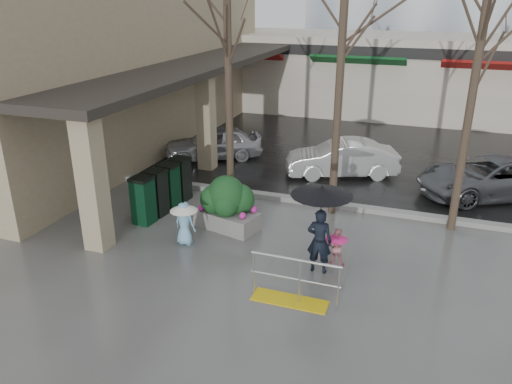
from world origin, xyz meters
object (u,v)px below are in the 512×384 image
Objects in this scene: tree_midwest at (343,25)px; child_blue at (184,219)px; news_boxes at (163,189)px; tree_mideast at (480,44)px; woman at (321,216)px; child_pink at (336,244)px; car_b at (342,158)px; planter at (227,203)px; tree_west at (227,28)px; handrail at (293,286)px; car_a at (214,143)px; car_c at (491,177)px.

tree_midwest reaches higher than child_blue.
news_boxes is at bearing -162.01° from tree_midwest.
child_blue is at bearing -153.48° from tree_mideast.
woman reaches higher than child_pink.
tree_midwest is at bearing -15.34° from car_b.
tree_mideast is 3.47× the size of planter.
tree_west is 2.76× the size of news_boxes.
news_boxes is 6.48m from car_b.
handrail is 0.77× the size of news_boxes.
woman is (-2.92, -3.41, -3.47)m from tree_mideast.
car_b is (5.02, -0.27, 0.00)m from car_a.
woman is 1.03m from child_pink.
tree_west is 1.05× the size of tree_mideast.
car_a reaches higher than child_pink.
tree_midwest is 7.65× the size of child_pink.
car_a reaches higher than handrail.
news_boxes reaches higher than car_b.
child_blue reaches higher than child_pink.
tree_west reaches higher than woman.
tree_mideast is 2.64× the size of news_boxes.
handrail is 2.08× the size of child_pink.
child_blue is 0.30× the size of car_b.
tree_west is 6.22m from car_b.
car_c is (9.79, -0.61, 0.00)m from car_a.
planter is 8.47m from car_c.
tree_mideast is at bearing -0.00° from tree_midwest.
tree_midwest reaches higher than car_a.
tree_mideast is (3.14, 4.80, 4.48)m from handrail.
tree_midwest reaches higher than planter.
woman is 7.56m from car_c.
car_b reaches higher than child_blue.
tree_midwest is at bearing 38.34° from planter.
tree_mideast reaches higher than car_a.
tree_midwest is 1.89× the size of car_a.
child_blue is at bearing 2.14° from child_pink.
car_b is (-0.50, 8.07, 0.25)m from handrail.
car_b is at bearing 56.49° from car_a.
child_blue is 7.06m from car_b.
news_boxes reaches higher than car_a.
child_blue is (-3.30, 1.59, 0.32)m from handrail.
planter is 6.22m from car_a.
child_pink is 3.84m from child_blue.
woman is at bearing -60.57° from car_c.
car_a is at bearing 121.44° from tree_west.
tree_midwest is at bearing 91.91° from handrail.
car_a is (-5.53, 8.34, 0.25)m from handrail.
tree_west is 1.78× the size of car_b.
car_c is at bearing -134.86° from child_blue.
tree_midwest is 1.54× the size of car_c.
planter is 0.49× the size of car_b.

